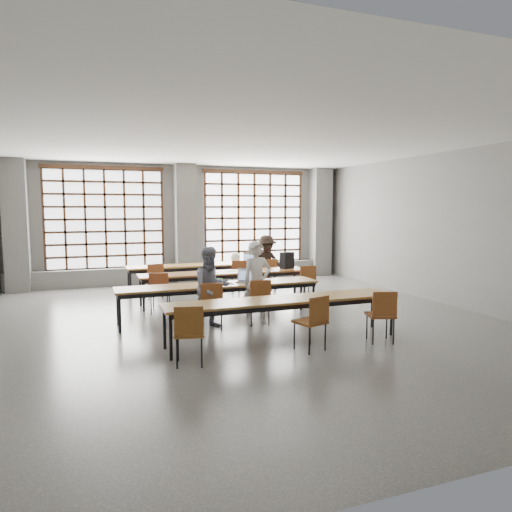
{
  "coord_description": "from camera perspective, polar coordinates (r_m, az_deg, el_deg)",
  "views": [
    {
      "loc": [
        -2.71,
        -8.23,
        2.21
      ],
      "look_at": [
        0.46,
        0.4,
        1.25
      ],
      "focal_mm": 32.0,
      "sensor_mm": 36.0,
      "label": 1
    }
  ],
  "objects": [
    {
      "name": "student_male",
      "position": [
        8.72,
        0.12,
        -3.35
      ],
      "size": [
        0.61,
        0.43,
        1.59
      ],
      "primitive_type": "imported",
      "rotation": [
        0.0,
        0.0,
        0.1
      ],
      "color": "silver",
      "rests_on": "floor"
    },
    {
      "name": "desk_row_a",
      "position": [
        12.21,
        -6.55,
        -1.32
      ],
      "size": [
        4.0,
        0.7,
        0.73
      ],
      "color": "brown",
      "rests_on": "floor"
    },
    {
      "name": "paper_sheet_c",
      "position": [
        10.74,
        -3.34,
        -1.94
      ],
      "size": [
        0.36,
        0.32,
        0.0
      ],
      "primitive_type": "cube",
      "rotation": [
        0.0,
        0.0,
        0.47
      ],
      "color": "silver",
      "rests_on": "desk_row_b"
    },
    {
      "name": "paper_sheet_b",
      "position": [
        10.58,
        -5.33,
        -2.07
      ],
      "size": [
        0.32,
        0.24,
        0.0
      ],
      "primitive_type": "cube",
      "rotation": [
        0.0,
        0.0,
        -0.12
      ],
      "color": "white",
      "rests_on": "desk_row_b"
    },
    {
      "name": "desk_row_d",
      "position": [
        7.57,
        3.52,
        -5.81
      ],
      "size": [
        4.0,
        0.7,
        0.73
      ],
      "color": "brown",
      "rests_on": "floor"
    },
    {
      "name": "chair_near_mid",
      "position": [
        7.14,
        7.21,
        -7.62
      ],
      "size": [
        0.52,
        0.53,
        0.88
      ],
      "color": "brown",
      "rests_on": "floor"
    },
    {
      "name": "chair_mid_right",
      "position": [
        10.81,
        6.29,
        -2.96
      ],
      "size": [
        0.45,
        0.45,
        0.88
      ],
      "color": "brown",
      "rests_on": "floor"
    },
    {
      "name": "student_female",
      "position": [
        8.46,
        -5.62,
        -3.95
      ],
      "size": [
        0.8,
        0.65,
        1.51
      ],
      "primitive_type": "imported",
      "rotation": [
        0.0,
        0.0,
        0.12
      ],
      "color": "#181F48",
      "rests_on": "floor"
    },
    {
      "name": "wall_front",
      "position": [
        3.87,
        24.41,
        -1.4
      ],
      "size": [
        10.0,
        0.0,
        10.0
      ],
      "primitive_type": "plane",
      "rotation": [
        -1.57,
        0.0,
        0.0
      ],
      "color": "slate",
      "rests_on": "floor"
    },
    {
      "name": "chair_near_left",
      "position": [
        6.5,
        -8.35,
        -9.0
      ],
      "size": [
        0.51,
        0.51,
        0.88
      ],
      "color": "brown",
      "rests_on": "floor"
    },
    {
      "name": "red_pouch",
      "position": [
        6.59,
        -8.33,
        -9.13
      ],
      "size": [
        0.22,
        0.15,
        0.06
      ],
      "primitive_type": "cube",
      "rotation": [
        0.0,
        0.0,
        -0.38
      ],
      "color": "maroon",
      "rests_on": "chair_near_left"
    },
    {
      "name": "wall_right",
      "position": [
        11.29,
        22.96,
        3.18
      ],
      "size": [
        0.0,
        11.0,
        11.0
      ],
      "primitive_type": "plane",
      "rotation": [
        1.57,
        0.0,
        -1.57
      ],
      "color": "slate",
      "rests_on": "floor"
    },
    {
      "name": "chair_front_right",
      "position": [
        8.64,
        0.37,
        -5.18
      ],
      "size": [
        0.46,
        0.46,
        0.88
      ],
      "color": "brown",
      "rests_on": "floor"
    },
    {
      "name": "laptop_front",
      "position": [
        9.27,
        -1.3,
        -2.82
      ],
      "size": [
        0.46,
        0.44,
        0.26
      ],
      "color": "silver",
      "rests_on": "desk_row_c"
    },
    {
      "name": "chair_back_left",
      "position": [
        11.36,
        -12.6,
        -2.63
      ],
      "size": [
        0.49,
        0.49,
        0.88
      ],
      "color": "brown",
      "rests_on": "floor"
    },
    {
      "name": "window_left",
      "position": [
        13.66,
        -18.31,
        4.39
      ],
      "size": [
        3.32,
        0.12,
        3.0
      ],
      "color": "white",
      "rests_on": "wall_back"
    },
    {
      "name": "floor",
      "position": [
        8.94,
        -1.92,
        -8.33
      ],
      "size": [
        11.0,
        11.0,
        0.0
      ],
      "primitive_type": "plane",
      "color": "#4E4E4C",
      "rests_on": "ground"
    },
    {
      "name": "green_box",
      "position": [
        9.07,
        -5.02,
        -3.14
      ],
      "size": [
        0.27,
        0.18,
        0.09
      ],
      "primitive_type": "cube",
      "rotation": [
        0.0,
        0.0,
        -0.4
      ],
      "color": "#30812A",
      "rests_on": "desk_row_c"
    },
    {
      "name": "chair_mid_centre",
      "position": [
        10.28,
        -0.62,
        -3.39
      ],
      "size": [
        0.5,
        0.5,
        0.88
      ],
      "color": "brown",
      "rests_on": "floor"
    },
    {
      "name": "student_back",
      "position": [
        12.21,
        1.32,
        -0.89
      ],
      "size": [
        1.0,
        0.62,
        1.5
      ],
      "primitive_type": "imported",
      "rotation": [
        0.0,
        0.0,
        -0.07
      ],
      "color": "black",
      "rests_on": "floor"
    },
    {
      "name": "wall_back",
      "position": [
        14.0,
        -9.04,
        4.03
      ],
      "size": [
        10.0,
        0.0,
        10.0
      ],
      "primitive_type": "plane",
      "rotation": [
        1.57,
        0.0,
        0.0
      ],
      "color": "slate",
      "rests_on": "floor"
    },
    {
      "name": "chair_mid_left",
      "position": [
        9.8,
        -11.96,
        -3.99
      ],
      "size": [
        0.52,
        0.52,
        0.88
      ],
      "color": "brown",
      "rests_on": "floor"
    },
    {
      "name": "column_right",
      "position": [
        15.27,
        8.02,
        4.2
      ],
      "size": [
        0.6,
        0.55,
        3.5
      ],
      "primitive_type": "cube",
      "color": "#585856",
      "rests_on": "floor"
    },
    {
      "name": "chair_near_right",
      "position": [
        7.79,
        15.49,
        -6.65
      ],
      "size": [
        0.52,
        0.53,
        0.88
      ],
      "color": "brown",
      "rests_on": "floor"
    },
    {
      "name": "backpack",
      "position": [
        11.28,
        3.89,
        -0.54
      ],
      "size": [
        0.37,
        0.3,
        0.4
      ],
      "primitive_type": "cube",
      "rotation": [
        0.0,
        0.0,
        0.37
      ],
      "color": "black",
      "rests_on": "desk_row_b"
    },
    {
      "name": "ceiling",
      "position": [
        8.76,
        -2.01,
        14.45
      ],
      "size": [
        11.0,
        11.0,
        0.0
      ],
      "primitive_type": "plane",
      "rotation": [
        3.14,
        0.0,
        0.0
      ],
      "color": "silver",
      "rests_on": "floor"
    },
    {
      "name": "chair_back_mid",
      "position": [
        11.84,
        -2.13,
        -2.14
      ],
      "size": [
        0.5,
        0.5,
        0.88
      ],
      "color": "brown",
      "rests_on": "floor"
    },
    {
      "name": "sill_ledge",
      "position": [
        13.94,
        -8.78,
        -2.17
      ],
      "size": [
        9.8,
        0.35,
        0.5
      ],
      "primitive_type": "cube",
      "color": "#585856",
      "rests_on": "floor"
    },
    {
      "name": "laptop_back",
      "position": [
        12.68,
        -0.71,
        -0.44
      ],
      "size": [
        0.39,
        0.34,
        0.26
      ],
      "color": "#B8B8BD",
      "rests_on": "desk_row_a"
    },
    {
      "name": "plastic_bag",
      "position": [
        12.47,
        -2.6,
        -0.17
      ],
      "size": [
        0.32,
        0.3,
        0.29
      ],
      "primitive_type": "ellipsoid",
      "rotation": [
        0.0,
        0.0,
        0.42
      ],
      "color": "white",
      "rests_on": "desk_row_a"
    },
    {
      "name": "desk_row_c",
      "position": [
        9.03,
        -4.57,
        -3.89
      ],
      "size": [
        4.0,
        0.7,
        0.73
      ],
      "color": "brown",
      "rests_on": "floor"
    },
    {
      "name": "window_right",
      "position": [
        14.53,
        -0.22,
        4.77
      ],
      "size": [
        3.32,
        0.12,
        3.0
      ],
      "color": "white",
      "rests_on": "wall_back"
    },
    {
      "name": "column_mid",
      "position": [
        13.73,
        -8.82,
        4.0
      ],
      "size": [
        0.6,
        0.55,
        3.5
      ],
      "primitive_type": "cube",
      "color": "#585856",
      "rests_on": "floor"
    },
    {
      "name": "desk_row_b",
      "position": [
        10.72,
        -3.85,
        -2.32
      ],
      "size": [
        4.0,
        0.7,
        0.73
      ],
      "color": "brown",
      "rests_on": "floor"
    },
    {
      "name": "chair_front_left",
      "position": [
        8.38,
        -5.53,
        -5.57
      ],
      "size": [
        0.52,
        0.52,
        0.88
      ],
      "color": "brown",
      "rests_on": "floor"
    },
    {
      "name": "phone",
      "position": [
        8.97,
        -3.29,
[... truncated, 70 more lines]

